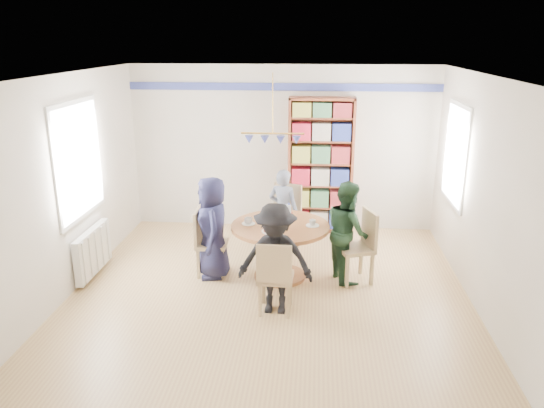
# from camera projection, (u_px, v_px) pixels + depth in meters

# --- Properties ---
(ground) EXTENTS (5.00, 5.00, 0.00)m
(ground) POSITION_uv_depth(u_px,v_px,m) (269.00, 292.00, 6.77)
(ground) COLOR tan
(room_shell) EXTENTS (5.00, 5.00, 5.00)m
(room_shell) POSITION_uv_depth(u_px,v_px,m) (256.00, 151.00, 7.12)
(room_shell) COLOR white
(room_shell) RESTS_ON ground
(radiator) EXTENTS (0.12, 1.00, 0.60)m
(radiator) POSITION_uv_depth(u_px,v_px,m) (93.00, 251.00, 7.15)
(radiator) COLOR silver
(radiator) RESTS_ON ground
(dining_table) EXTENTS (1.30, 1.30, 0.75)m
(dining_table) POSITION_uv_depth(u_px,v_px,m) (280.00, 239.00, 7.02)
(dining_table) COLOR #966131
(dining_table) RESTS_ON ground
(chair_left) EXTENTS (0.42, 0.42, 0.91)m
(chair_left) POSITION_uv_depth(u_px,v_px,m) (206.00, 239.00, 7.15)
(chair_left) COLOR tan
(chair_left) RESTS_ON ground
(chair_right) EXTENTS (0.55, 0.55, 0.97)m
(chair_right) POSITION_uv_depth(u_px,v_px,m) (361.00, 243.00, 6.94)
(chair_right) COLOR tan
(chair_right) RESTS_ON ground
(chair_far) EXTENTS (0.56, 0.56, 1.01)m
(chair_far) POSITION_uv_depth(u_px,v_px,m) (285.00, 214.00, 7.99)
(chair_far) COLOR tan
(chair_far) RESTS_ON ground
(chair_near) EXTENTS (0.42, 0.42, 0.91)m
(chair_near) POSITION_uv_depth(u_px,v_px,m) (275.00, 275.00, 6.09)
(chair_near) COLOR tan
(chair_near) RESTS_ON ground
(person_left) EXTENTS (0.60, 0.77, 1.38)m
(person_left) POSITION_uv_depth(u_px,v_px,m) (213.00, 228.00, 7.03)
(person_left) COLOR #181936
(person_left) RESTS_ON ground
(person_right) EXTENTS (0.68, 0.78, 1.35)m
(person_right) POSITION_uv_depth(u_px,v_px,m) (347.00, 231.00, 6.95)
(person_right) COLOR #19331F
(person_right) RESTS_ON ground
(person_far) EXTENTS (0.54, 0.45, 1.27)m
(person_far) POSITION_uv_depth(u_px,v_px,m) (283.00, 211.00, 7.88)
(person_far) COLOR gray
(person_far) RESTS_ON ground
(person_near) EXTENTS (0.89, 0.54, 1.34)m
(person_near) POSITION_uv_depth(u_px,v_px,m) (275.00, 259.00, 6.09)
(person_near) COLOR black
(person_near) RESTS_ON ground
(bookshelf) EXTENTS (1.05, 0.32, 2.21)m
(bookshelf) POSITION_uv_depth(u_px,v_px,m) (321.00, 167.00, 8.62)
(bookshelf) COLOR brown
(bookshelf) RESTS_ON ground
(tableware) EXTENTS (1.02, 1.02, 0.27)m
(tableware) POSITION_uv_depth(u_px,v_px,m) (279.00, 220.00, 6.97)
(tableware) COLOR white
(tableware) RESTS_ON dining_table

